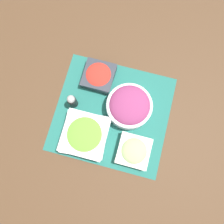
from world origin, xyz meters
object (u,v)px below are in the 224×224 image
Objects in this scene: lettuce_bowl at (85,135)px; pepper_shaker at (72,102)px; onion_bowl at (129,106)px; tomato_bowl at (99,76)px; cucumber_bowl at (134,151)px.

lettuce_bowl is 0.15m from pepper_shaker.
pepper_shaker reaches higher than lettuce_bowl.
onion_bowl is 0.19m from tomato_bowl.
onion_bowl reaches higher than cucumber_bowl.
lettuce_bowl is (-0.15, -0.16, -0.01)m from onion_bowl.
cucumber_bowl is (0.22, -0.28, 0.00)m from tomato_bowl.
cucumber_bowl is 0.33m from pepper_shaker.
onion_bowl is at bearing -32.61° from tomato_bowl.
onion_bowl is 1.39× the size of tomato_bowl.
tomato_bowl is 1.49× the size of pepper_shaker.
pepper_shaker reaches higher than cucumber_bowl.
pepper_shaker reaches higher than tomato_bowl.
tomato_bowl is at bearing 63.31° from pepper_shaker.
pepper_shaker is (-0.09, 0.12, 0.01)m from lettuce_bowl.
onion_bowl is at bearing 47.59° from lettuce_bowl.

